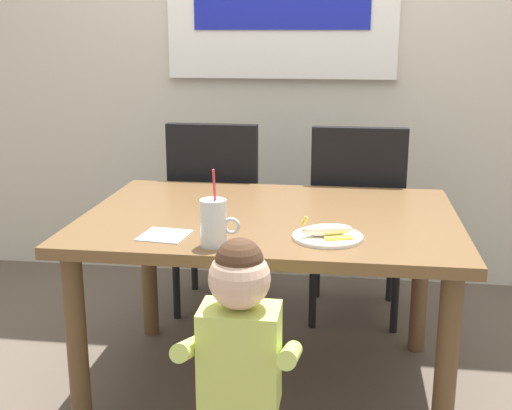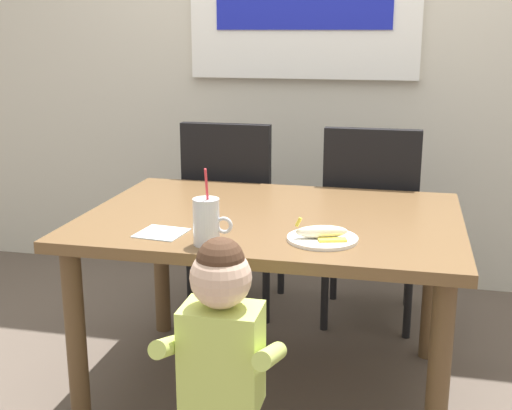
{
  "view_description": "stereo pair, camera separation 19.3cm",
  "coord_description": "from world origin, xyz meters",
  "px_view_note": "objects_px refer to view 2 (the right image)",
  "views": [
    {
      "loc": [
        0.28,
        -2.35,
        1.37
      ],
      "look_at": [
        -0.04,
        -0.1,
        0.77
      ],
      "focal_mm": 46.78,
      "sensor_mm": 36.0,
      "label": 1
    },
    {
      "loc": [
        0.47,
        -2.32,
        1.37
      ],
      "look_at": [
        -0.04,
        -0.1,
        0.77
      ],
      "focal_mm": 46.78,
      "sensor_mm": 36.0,
      "label": 2
    }
  ],
  "objects_px": {
    "peeled_banana": "(322,232)",
    "paper_napkin": "(162,233)",
    "dining_chair_right": "(371,215)",
    "dining_chair_left": "(233,206)",
    "dining_table": "(272,238)",
    "toddler_standing": "(222,345)",
    "milk_cup": "(207,224)",
    "snack_plate": "(323,239)"
  },
  "relations": [
    {
      "from": "peeled_banana",
      "to": "paper_napkin",
      "type": "relative_size",
      "value": 1.17
    },
    {
      "from": "paper_napkin",
      "to": "dining_chair_right",
      "type": "bearing_deg",
      "value": 57.28
    },
    {
      "from": "peeled_banana",
      "to": "dining_chair_left",
      "type": "bearing_deg",
      "value": 119.76
    },
    {
      "from": "dining_table",
      "to": "paper_napkin",
      "type": "bearing_deg",
      "value": -135.26
    },
    {
      "from": "dining_chair_left",
      "to": "toddler_standing",
      "type": "relative_size",
      "value": 1.15
    },
    {
      "from": "dining_chair_right",
      "to": "milk_cup",
      "type": "distance_m",
      "value": 1.19
    },
    {
      "from": "toddler_standing",
      "to": "paper_napkin",
      "type": "bearing_deg",
      "value": 129.36
    },
    {
      "from": "milk_cup",
      "to": "paper_napkin",
      "type": "height_order",
      "value": "milk_cup"
    },
    {
      "from": "dining_chair_right",
      "to": "snack_plate",
      "type": "height_order",
      "value": "dining_chair_right"
    },
    {
      "from": "dining_chair_right",
      "to": "peeled_banana",
      "type": "xyz_separation_m",
      "value": [
        -0.1,
        -0.96,
        0.2
      ]
    },
    {
      "from": "dining_table",
      "to": "peeled_banana",
      "type": "bearing_deg",
      "value": -51.59
    },
    {
      "from": "dining_table",
      "to": "paper_napkin",
      "type": "relative_size",
      "value": 9.12
    },
    {
      "from": "snack_plate",
      "to": "toddler_standing",
      "type": "bearing_deg",
      "value": -116.95
    },
    {
      "from": "dining_table",
      "to": "milk_cup",
      "type": "relative_size",
      "value": 5.44
    },
    {
      "from": "dining_chair_left",
      "to": "dining_chair_right",
      "type": "height_order",
      "value": "same"
    },
    {
      "from": "dining_chair_left",
      "to": "milk_cup",
      "type": "distance_m",
      "value": 1.13
    },
    {
      "from": "dining_chair_right",
      "to": "paper_napkin",
      "type": "relative_size",
      "value": 6.4
    },
    {
      "from": "dining_table",
      "to": "snack_plate",
      "type": "bearing_deg",
      "value": -50.56
    },
    {
      "from": "milk_cup",
      "to": "snack_plate",
      "type": "distance_m",
      "value": 0.38
    },
    {
      "from": "toddler_standing",
      "to": "peeled_banana",
      "type": "bearing_deg",
      "value": 62.5
    },
    {
      "from": "dining_table",
      "to": "peeled_banana",
      "type": "relative_size",
      "value": 7.79
    },
    {
      "from": "dining_chair_left",
      "to": "snack_plate",
      "type": "distance_m",
      "value": 1.13
    },
    {
      "from": "milk_cup",
      "to": "paper_napkin",
      "type": "xyz_separation_m",
      "value": [
        -0.18,
        0.08,
        -0.06
      ]
    },
    {
      "from": "snack_plate",
      "to": "peeled_banana",
      "type": "bearing_deg",
      "value": -90.13
    },
    {
      "from": "dining_chair_left",
      "to": "snack_plate",
      "type": "relative_size",
      "value": 4.17
    },
    {
      "from": "dining_table",
      "to": "milk_cup",
      "type": "xyz_separation_m",
      "value": [
        -0.13,
        -0.39,
        0.16
      ]
    },
    {
      "from": "toddler_standing",
      "to": "milk_cup",
      "type": "xyz_separation_m",
      "value": [
        -0.13,
        0.31,
        0.25
      ]
    },
    {
      "from": "milk_cup",
      "to": "dining_table",
      "type": "bearing_deg",
      "value": 71.38
    },
    {
      "from": "dining_chair_left",
      "to": "dining_chair_right",
      "type": "distance_m",
      "value": 0.66
    },
    {
      "from": "dining_chair_left",
      "to": "snack_plate",
      "type": "xyz_separation_m",
      "value": [
        0.56,
        -0.97,
        0.18
      ]
    },
    {
      "from": "milk_cup",
      "to": "dining_chair_right",
      "type": "bearing_deg",
      "value": 66.97
    },
    {
      "from": "dining_chair_right",
      "to": "peeled_banana",
      "type": "bearing_deg",
      "value": 83.78
    },
    {
      "from": "snack_plate",
      "to": "peeled_banana",
      "type": "height_order",
      "value": "peeled_banana"
    },
    {
      "from": "toddler_standing",
      "to": "paper_napkin",
      "type": "distance_m",
      "value": 0.53
    },
    {
      "from": "dining_chair_left",
      "to": "peeled_banana",
      "type": "xyz_separation_m",
      "value": [
        0.56,
        -0.98,
        0.2
      ]
    },
    {
      "from": "dining_table",
      "to": "dining_chair_right",
      "type": "distance_m",
      "value": 0.76
    },
    {
      "from": "snack_plate",
      "to": "milk_cup",
      "type": "bearing_deg",
      "value": -160.75
    },
    {
      "from": "dining_table",
      "to": "dining_chair_right",
      "type": "height_order",
      "value": "dining_chair_right"
    },
    {
      "from": "toddler_standing",
      "to": "paper_napkin",
      "type": "xyz_separation_m",
      "value": [
        -0.32,
        0.39,
        0.19
      ]
    },
    {
      "from": "dining_chair_left",
      "to": "peeled_banana",
      "type": "distance_m",
      "value": 1.14
    },
    {
      "from": "dining_table",
      "to": "dining_chair_left",
      "type": "xyz_separation_m",
      "value": [
        -0.34,
        0.7,
        -0.08
      ]
    },
    {
      "from": "dining_chair_left",
      "to": "dining_chair_right",
      "type": "xyz_separation_m",
      "value": [
        0.66,
        -0.01,
        0.0
      ]
    }
  ]
}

